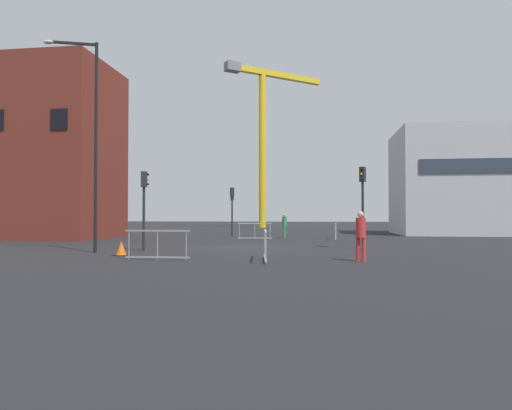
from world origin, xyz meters
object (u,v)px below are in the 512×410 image
Objects in this scene: pedestrian_waiting at (361,232)px; traffic_light_far at (363,194)px; traffic_light_crosswalk at (232,206)px; construction_crane at (264,123)px; pedestrian_walking at (284,224)px; traffic_cone_by_barrier at (121,249)px; streetlamp_tall at (90,129)px; traffic_light_island at (232,203)px; traffic_light_median at (144,197)px.

traffic_light_far is at bearing 83.38° from pedestrian_waiting.
construction_crane is at bearing 88.16° from traffic_light_crosswalk.
pedestrian_walking is 2.94× the size of traffic_cone_by_barrier.
streetlamp_tall is 5.49m from traffic_cone_by_barrier.
pedestrian_walking reaches higher than traffic_cone_by_barrier.
pedestrian_waiting is at bearing -65.31° from traffic_light_island.
construction_crane is 5.19× the size of traffic_light_far.
pedestrian_walking is (4.86, -5.79, -1.41)m from traffic_light_crosswalk.
traffic_cone_by_barrier is (0.03, -2.39, -2.16)m from traffic_light_median.
traffic_light_median reaches higher than pedestrian_walking.
traffic_cone_by_barrier is at bearing 173.83° from pedestrian_waiting.
traffic_light_far is 2.23× the size of pedestrian_waiting.
traffic_light_median reaches higher than traffic_light_crosswalk.
traffic_cone_by_barrier is at bearing -29.08° from streetlamp_tall.
traffic_light_far is at bearing -75.62° from construction_crane.
streetlamp_tall is (-3.13, -37.37, -7.91)m from construction_crane.
traffic_light_median is at bearing -91.94° from construction_crane.
construction_crane is 5.51× the size of traffic_light_island.
traffic_light_island is at bearing 83.75° from traffic_light_median.
traffic_light_median is 6.21× the size of traffic_cone_by_barrier.
streetlamp_tall is 2.48× the size of traffic_light_island.
streetlamp_tall is at bearing -145.54° from traffic_light_median.
pedestrian_walking is 15.97m from pedestrian_waiting.
traffic_light_crosswalk is (0.64, 17.93, -0.03)m from traffic_light_median.
construction_crane reaches higher than streetlamp_tall.
traffic_cone_by_barrier is at bearing -154.81° from traffic_light_far.
traffic_light_far is at bearing 25.19° from traffic_cone_by_barrier.
traffic_light_median is at bearing 90.66° from traffic_cone_by_barrier.
pedestrian_walking is (4.03, -1.35, -1.49)m from traffic_light_island.
traffic_light_far reaches higher than traffic_light_median.
traffic_light_median is at bearing -114.39° from pedestrian_walking.
construction_crane is 40.58m from traffic_cone_by_barrier.
streetlamp_tall is 5.35× the size of pedestrian_walking.
construction_crane reaches higher than traffic_light_island.
traffic_light_far is at bearing 16.78° from streetlamp_tall.
traffic_light_crosswalk is at bearing 111.96° from pedestrian_waiting.
traffic_light_median is (1.91, 1.31, -2.86)m from streetlamp_tall.
traffic_light_crosswalk is at bearing 88.27° from traffic_cone_by_barrier.
traffic_light_crosswalk is 2.08× the size of pedestrian_walking.
pedestrian_walking is at bearing -79.85° from construction_crane.
traffic_light_island is (1.48, 13.49, 0.05)m from traffic_light_median.
traffic_light_far reaches higher than traffic_light_island.
pedestrian_waiting reaches higher than traffic_cone_by_barrier.
pedestrian_waiting is 9.29m from traffic_cone_by_barrier.
traffic_light_far reaches higher than pedestrian_walking.
streetlamp_tall is 15.95m from pedestrian_walking.
traffic_cone_by_barrier is (-9.21, 1.00, -0.75)m from pedestrian_waiting.
pedestrian_walking is (-4.39, 9.89, -1.63)m from traffic_light_far.
traffic_light_median is (-1.22, -36.05, -10.78)m from construction_crane.
traffic_light_median is (-9.89, -2.25, -0.19)m from traffic_light_far.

